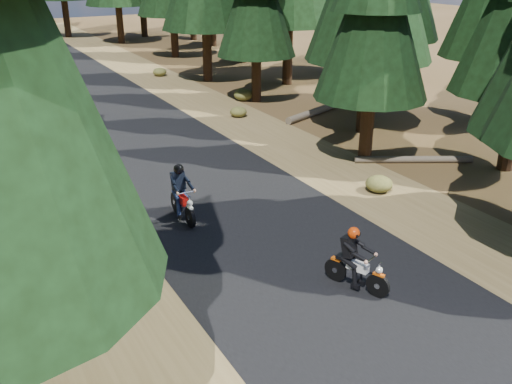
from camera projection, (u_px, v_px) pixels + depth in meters
ground at (286, 254)px, 13.93m from camera, size 120.00×120.00×0.00m
road at (202, 187)px, 17.97m from camera, size 6.00×100.00×0.01m
shoulder_l at (52, 217)px, 15.91m from camera, size 3.20×100.00×0.01m
shoulder_r at (322, 163)px, 20.02m from camera, size 3.20×100.00×0.01m
log_near at (322, 109)px, 26.33m from camera, size 5.01×2.27×0.32m
log_far at (413, 159)px, 20.00m from camera, size 3.75×2.17×0.24m
understory_shrubs at (152, 151)px, 20.41m from camera, size 15.35×31.77×0.59m
rider_lead at (357, 269)px, 12.32m from camera, size 1.05×1.68×1.44m
rider_follow at (182, 202)px, 15.56m from camera, size 0.58×1.77×1.56m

